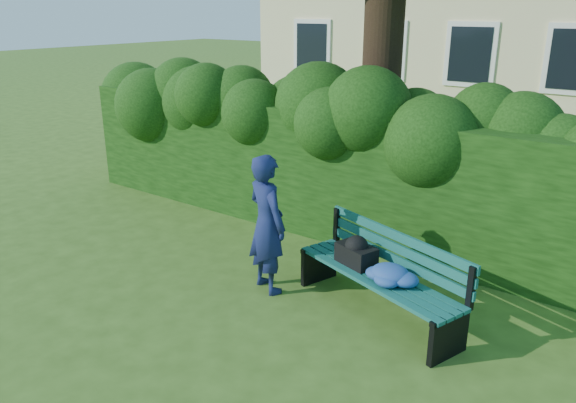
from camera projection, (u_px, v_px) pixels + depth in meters
The scene contains 4 objects.
ground at pixel (257, 293), 6.49m from camera, with size 80.00×80.00×0.00m, color #39581B.
hedge at pixel (355, 175), 7.87m from camera, with size 10.00×1.00×1.80m.
park_bench at pixel (379, 271), 5.91m from camera, with size 2.10×1.17×0.89m.
man_reading at pixel (267, 224), 6.34m from camera, with size 0.59×0.39×1.62m, color navy.
Camera 1 is at (3.72, -4.45, 3.12)m, focal length 35.00 mm.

